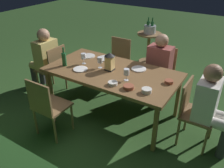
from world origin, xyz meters
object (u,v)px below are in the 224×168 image
at_px(chair_head_far, 53,67).
at_px(chair_side_right_b, 48,105).
at_px(dining_table, 112,74).
at_px(wine_glass_a, 83,57).
at_px(plate_a, 105,58).
at_px(chair_side_left_b, 118,60).
at_px(person_in_cream, 212,105).
at_px(plate_d, 88,56).
at_px(person_in_mustard, 44,57).
at_px(person_in_rust, 158,66).
at_px(wine_glass_b, 126,72).
at_px(plate_c, 139,69).
at_px(ice_bucket, 150,29).
at_px(chair_side_left_a, 161,70).
at_px(lantern_centerpiece, 110,60).
at_px(bowl_salad, 113,83).
at_px(green_bottle_on_table, 64,59).
at_px(bowl_olives, 147,90).
at_px(side_table, 149,43).
at_px(wine_glass_c, 100,60).
at_px(bowl_dip, 169,82).
at_px(bowl_bread, 129,87).
at_px(plate_b, 80,69).
at_px(chair_head_near, 193,110).

bearing_deg(chair_head_far, chair_side_right_b, 130.97).
xyz_separation_m(dining_table, wine_glass_a, (0.51, 0.01, 0.17)).
xyz_separation_m(chair_side_right_b, plate_a, (-0.10, -1.22, 0.25)).
bearing_deg(chair_side_left_b, person_in_cream, 154.04).
relative_size(person_in_cream, wine_glass_a, 6.80).
height_order(wine_glass_a, plate_d, wine_glass_a).
relative_size(chair_side_left_b, plate_d, 3.99).
xyz_separation_m(chair_side_left_b, person_in_mustard, (0.97, 0.90, 0.15)).
bearing_deg(person_in_rust, wine_glass_b, 82.15).
bearing_deg(plate_c, ice_bucket, -70.61).
xyz_separation_m(chair_side_left_a, wine_glass_a, (0.94, 0.91, 0.36)).
distance_m(chair_side_left_b, lantern_centerpiece, 1.03).
relative_size(chair_side_left_a, wine_glass_b, 5.15).
distance_m(dining_table, wine_glass_a, 0.53).
height_order(person_in_rust, bowl_salad, person_in_rust).
distance_m(green_bottle_on_table, plate_c, 1.13).
height_order(bowl_olives, side_table, bowl_olives).
distance_m(person_in_rust, plate_a, 0.86).
relative_size(dining_table, bowl_olives, 15.37).
height_order(wine_glass_c, bowl_dip, wine_glass_c).
distance_m(person_in_cream, person_in_mustard, 2.81).
relative_size(dining_table, bowl_bread, 13.94).
relative_size(person_in_rust, bowl_olives, 9.18).
relative_size(chair_side_left_b, chair_head_far, 1.00).
relative_size(lantern_centerpiece, green_bottle_on_table, 0.91).
bearing_deg(chair_side_left_b, plate_b, 90.85).
relative_size(chair_side_left_a, person_in_mustard, 0.76).
bearing_deg(bowl_bread, plate_c, -76.35).
xyz_separation_m(person_in_rust, plate_c, (0.13, 0.45, 0.10)).
bearing_deg(chair_side_left_b, side_table, -93.67).
relative_size(wine_glass_b, plate_a, 0.69).
xyz_separation_m(person_in_cream, person_in_rust, (0.97, -0.70, 0.00)).
xyz_separation_m(wine_glass_c, side_table, (0.14, -2.14, -0.39)).
relative_size(chair_side_right_b, person_in_rust, 0.76).
xyz_separation_m(wine_glass_a, wine_glass_c, (-0.30, -0.01, 0.00)).
bearing_deg(chair_head_near, plate_d, -8.16).
xyz_separation_m(person_in_mustard, bowl_salad, (-1.63, 0.34, 0.11)).
distance_m(person_in_rust, bowl_dip, 0.75).
height_order(wine_glass_c, bowl_bread, wine_glass_c).
bearing_deg(lantern_centerpiece, wine_glass_a, 3.55).
relative_size(bowl_olives, side_table, 0.18).
xyz_separation_m(person_in_cream, side_table, (1.76, -2.13, -0.18)).
bearing_deg(wine_glass_b, bowl_olives, 158.19).
bearing_deg(person_in_mustard, bowl_bread, 170.15).
height_order(chair_side_left_a, plate_b, chair_side_left_a).
distance_m(lantern_centerpiece, wine_glass_b, 0.40).
bearing_deg(wine_glass_a, lantern_centerpiece, -176.45).
distance_m(chair_head_near, wine_glass_a, 1.75).
height_order(green_bottle_on_table, plate_b, green_bottle_on_table).
height_order(plate_d, ice_bucket, ice_bucket).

